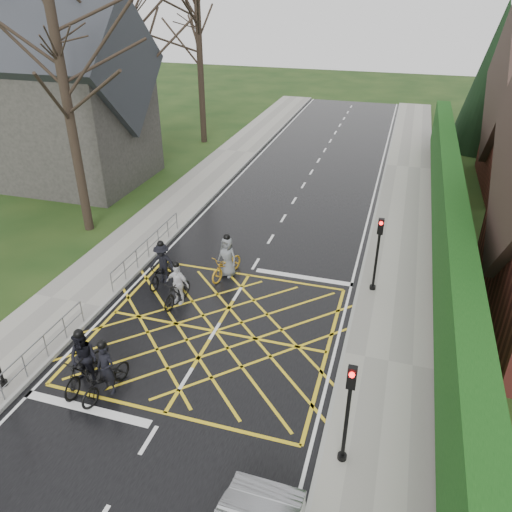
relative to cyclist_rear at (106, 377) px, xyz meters
The scene contains 20 objects.
ground 4.27m from the cyclist_rear, 61.91° to the left, with size 120.00×120.00×0.00m, color black.
road 4.27m from the cyclist_rear, 61.91° to the left, with size 9.00×80.00×0.01m, color black.
sidewalk_right 8.83m from the cyclist_rear, 25.00° to the left, with size 3.00×80.00×0.15m, color gray.
sidewalk_left 5.50m from the cyclist_rear, 137.12° to the left, with size 3.00×80.00×0.15m, color gray.
stone_wall 13.77m from the cyclist_rear, 44.96° to the left, with size 0.50×38.00×0.70m, color slate.
hedge 13.84m from the cyclist_rear, 44.96° to the left, with size 0.90×38.00×2.80m, color #0E330E.
conifer 32.63m from the cyclist_rear, 66.80° to the left, with size 4.60×4.60×10.00m.
church 19.98m from the cyclist_rear, 126.29° to the left, with size 8.80×7.80×11.00m.
tree_near 14.03m from the cyclist_rear, 125.79° to the left, with size 9.24×9.24×11.44m.
tree_mid 21.04m from the cyclist_rear, 114.32° to the left, with size 10.08×10.08×12.48m.
tree_far 27.54m from the cyclist_rear, 105.87° to the left, with size 8.40×8.40×10.40m.
railing_south 2.68m from the cyclist_rear, behind, with size 0.05×5.04×1.03m.
railing_north 8.17m from the cyclist_rear, 109.01° to the left, with size 0.05×6.04×1.03m.
traffic_light_ne 10.68m from the cyclist_rear, 48.17° to the left, with size 0.24×0.31×3.21m.
traffic_light_se 7.18m from the cyclist_rear, ahead, with size 0.24×0.31×3.21m.
cyclist_rear is the anchor object (origin of this frame).
cyclist_back 0.85m from the cyclist_rear, behind, with size 0.91×2.03×2.03m.
cyclist_mid 6.30m from the cyclist_rear, 100.99° to the left, with size 1.15×1.98×1.90m.
cyclist_front 4.99m from the cyclist_rear, 89.88° to the left, with size 1.01×1.85×1.80m.
cyclist_lead 7.52m from the cyclist_rear, 81.28° to the left, with size 1.20×2.10×1.93m.
Camera 1 is at (5.50, -13.13, 10.89)m, focal length 35.00 mm.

